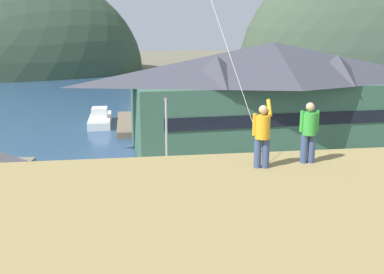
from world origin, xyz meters
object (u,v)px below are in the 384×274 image
(wharf_dock, at_px, (131,123))
(person_companion, at_px, (309,131))
(harbor_lodge, at_px, (272,93))
(parked_car_mid_row_far, at_px, (230,225))
(parked_car_back_row_left, at_px, (377,224))
(parking_light_pole, at_px, (166,134))
(parked_car_mid_row_near, at_px, (73,243))
(moored_boat_wharfside, at_px, (100,119))
(person_kite_flyer, at_px, (262,134))
(parked_car_front_row_red, at_px, (81,199))

(wharf_dock, xyz_separation_m, person_companion, (4.42, -39.88, 7.41))
(harbor_lodge, xyz_separation_m, parked_car_mid_row_far, (-8.63, -19.52, -4.13))
(parked_car_mid_row_far, height_order, parked_car_back_row_left, same)
(harbor_lodge, distance_m, parking_light_pole, 14.52)
(parked_car_back_row_left, relative_size, parking_light_pole, 0.70)
(harbor_lodge, xyz_separation_m, parked_car_mid_row_near, (-16.23, -20.33, -4.13))
(wharf_dock, distance_m, moored_boat_wharfside, 3.94)
(parked_car_mid_row_near, bearing_deg, person_kite_flyer, -52.36)
(person_kite_flyer, height_order, person_companion, person_kite_flyer)
(wharf_dock, relative_size, parked_car_mid_row_far, 3.03)
(wharf_dock, height_order, parking_light_pole, parking_light_pole)
(parked_car_mid_row_near, height_order, person_kite_flyer, person_kite_flyer)
(moored_boat_wharfside, relative_size, parked_car_front_row_red, 1.81)
(harbor_lodge, xyz_separation_m, parking_light_pole, (-10.83, -9.55, -1.55))
(parked_car_mid_row_far, distance_m, person_companion, 10.93)
(parked_car_back_row_left, relative_size, person_kite_flyer, 2.29)
(moored_boat_wharfside, height_order, person_companion, person_companion)
(parked_car_front_row_red, relative_size, parked_car_mid_row_far, 1.01)
(parking_light_pole, bearing_deg, parked_car_back_row_left, -48.66)
(person_companion, bearing_deg, person_kite_flyer, -169.58)
(harbor_lodge, xyz_separation_m, person_kite_flyer, (-9.98, -28.43, 2.59))
(parked_car_front_row_red, bearing_deg, parked_car_mid_row_far, -32.90)
(parking_light_pole, bearing_deg, parked_car_front_row_red, -138.15)
(parked_car_mid_row_near, bearing_deg, parked_car_back_row_left, -0.55)
(parking_light_pole, bearing_deg, person_kite_flyer, -87.42)
(parked_car_mid_row_near, bearing_deg, harbor_lodge, 51.41)
(harbor_lodge, relative_size, moored_boat_wharfside, 3.50)
(wharf_dock, relative_size, parked_car_mid_row_near, 3.01)
(parked_car_back_row_left, height_order, person_companion, person_companion)
(harbor_lodge, xyz_separation_m, wharf_dock, (-12.95, 11.72, -4.84))
(parked_car_mid_row_near, height_order, parking_light_pole, parking_light_pole)
(wharf_dock, bearing_deg, moored_boat_wharfside, 157.14)
(harbor_lodge, relative_size, parked_car_mid_row_far, 6.42)
(parked_car_front_row_red, height_order, parked_car_mid_row_near, same)
(moored_boat_wharfside, distance_m, person_kite_flyer, 42.77)
(parked_car_mid_row_far, bearing_deg, parked_car_mid_row_near, -173.91)
(parked_car_back_row_left, distance_m, person_kite_flyer, 13.61)
(harbor_lodge, bearing_deg, parked_car_mid_row_far, -113.86)
(person_kite_flyer, bearing_deg, person_companion, 10.42)
(parked_car_front_row_red, distance_m, parked_car_mid_row_near, 5.82)
(person_companion, bearing_deg, parked_car_front_row_red, 119.89)
(wharf_dock, bearing_deg, parked_car_back_row_left, -69.97)
(person_kite_flyer, bearing_deg, parked_car_back_row_left, 42.21)
(harbor_lodge, xyz_separation_m, parked_car_back_row_left, (-1.22, -20.48, -4.13))
(parked_car_mid_row_near, xyz_separation_m, parked_car_back_row_left, (15.01, -0.15, 0.00))
(parked_car_back_row_left, height_order, parking_light_pole, parking_light_pole)
(parked_car_mid_row_near, xyz_separation_m, parking_light_pole, (5.39, 10.79, 2.58))
(harbor_lodge, height_order, parked_car_mid_row_far, harbor_lodge)
(person_companion, bearing_deg, wharf_dock, 96.32)
(parked_car_mid_row_near, distance_m, parked_car_back_row_left, 15.01)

